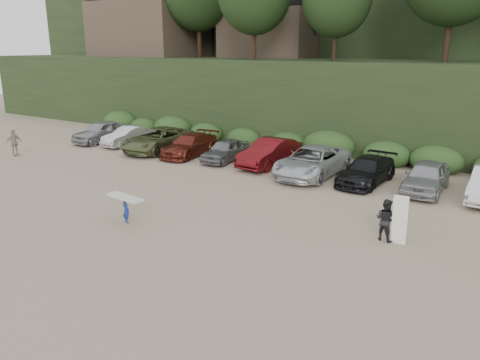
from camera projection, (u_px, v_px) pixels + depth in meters
The scene contains 5 objects.
ground at pixel (236, 238), 17.63m from camera, with size 120.00×120.00×0.00m, color tan.
parked_cars at pixel (311, 161), 26.29m from camera, with size 36.71×6.10×1.63m.
distant_walker at pixel (14, 143), 30.64m from camera, with size 1.03×0.43×1.76m, color gray.
child_surfer at pixel (126, 205), 19.03m from camera, with size 1.91×0.70×1.12m.
adult_surfer at pixel (387, 220), 17.25m from camera, with size 1.27×0.77×1.89m.
Camera 1 is at (9.06, -13.59, 6.99)m, focal length 35.00 mm.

